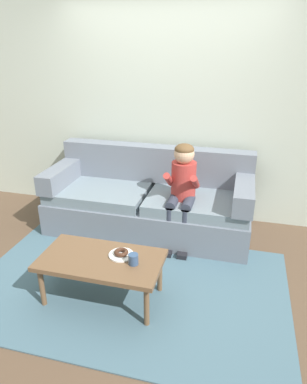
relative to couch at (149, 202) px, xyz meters
name	(u,v)px	position (x,y,z in m)	size (l,w,h in m)	color
ground	(137,270)	(0.10, -0.85, -0.34)	(10.00, 10.00, 0.00)	brown
wall_back	(170,101)	(0.10, 0.55, 1.06)	(8.00, 0.10, 2.80)	beige
area_rug	(128,286)	(0.10, -1.10, -0.33)	(2.81, 1.78, 0.01)	#476675
couch	(149,202)	(0.00, 0.00, 0.00)	(2.28, 0.90, 0.92)	slate
coffee_table	(101,262)	(-0.06, -1.29, 0.03)	(1.02, 0.55, 0.41)	brown
person_child	(182,186)	(0.41, -0.21, 0.33)	(0.34, 0.58, 1.10)	#AD3833
plate	(121,255)	(0.09, -1.22, 0.08)	(0.21, 0.21, 0.01)	white
donut	(121,252)	(0.09, -1.22, 0.10)	(0.12, 0.12, 0.04)	#422619
mug	(133,259)	(0.23, -1.30, 0.12)	(0.08, 0.08, 0.09)	#334C72
toy_controller	(77,258)	(-0.54, -0.83, -0.31)	(0.23, 0.09, 0.05)	gold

